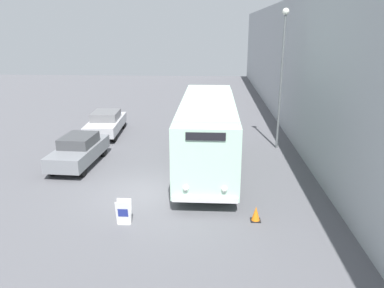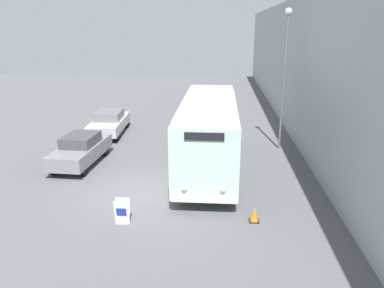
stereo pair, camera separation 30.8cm
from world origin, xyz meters
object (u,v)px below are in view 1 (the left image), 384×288
sign_board (124,213)px  parked_car_near (79,150)px  streetlamp (282,63)px  vintage_bus (207,131)px  traffic_cone (256,214)px  parked_car_mid (106,123)px

sign_board → parked_car_near: 6.78m
parked_car_near → streetlamp: bearing=20.9°
vintage_bus → streetlamp: streetlamp is taller
sign_board → streetlamp: streetlamp is taller
vintage_bus → traffic_cone: bearing=-69.7°
vintage_bus → parked_car_mid: size_ratio=1.93×
sign_board → streetlamp: 12.11m
parked_car_mid → traffic_cone: (8.40, -10.87, -0.51)m
sign_board → vintage_bus: bearing=62.7°
parked_car_near → parked_car_mid: parked_car_near is taller
sign_board → parked_car_mid: size_ratio=0.19×
parked_car_mid → traffic_cone: 13.74m
streetlamp → parked_car_near: (-10.27, -3.35, -4.02)m
parked_car_near → parked_car_mid: size_ratio=0.93×
sign_board → streetlamp: size_ratio=0.12×
parked_car_near → traffic_cone: (8.19, -5.25, -0.50)m
vintage_bus → parked_car_mid: (-6.58, 5.94, -1.16)m
parked_car_mid → traffic_cone: parked_car_mid is taller
streetlamp → parked_car_mid: streetlamp is taller
vintage_bus → parked_car_near: 6.48m
parked_car_near → sign_board: bearing=-55.3°
streetlamp → traffic_cone: size_ratio=13.85×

